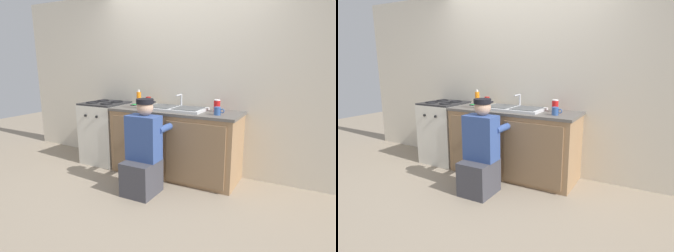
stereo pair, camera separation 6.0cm
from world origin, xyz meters
TOP-DOWN VIEW (x-y plane):
  - ground_plane at (0.00, 0.00)m, footprint 12.00×12.00m
  - back_wall at (0.00, 0.65)m, footprint 6.00×0.10m
  - counter_cabinet at (0.00, 0.29)m, footprint 1.70×0.62m
  - countertop at (0.00, 0.30)m, footprint 1.74×0.62m
  - sink_double_basin at (0.00, 0.30)m, footprint 0.80×0.44m
  - stove_range at (-1.18, 0.30)m, footprint 0.59×0.62m
  - plumber_person at (-0.08, -0.36)m, footprint 0.42×0.61m
  - soda_cup_red at (0.53, 0.41)m, footprint 0.08×0.08m
  - condiment_jar at (-0.50, 0.44)m, footprint 0.07×0.07m
  - coffee_mug at (0.61, 0.19)m, footprint 0.13×0.08m
  - soap_bottle_orange at (-0.49, 0.18)m, footprint 0.06×0.06m
  - cell_phone at (-0.70, 0.40)m, footprint 0.07×0.14m

SIDE VIEW (x-z plane):
  - ground_plane at x=0.00m, z-range 0.00..0.00m
  - counter_cabinet at x=0.00m, z-range 0.00..0.87m
  - plumber_person at x=-0.08m, z-range -0.09..1.01m
  - stove_range at x=-1.18m, z-range 0.00..0.93m
  - countertop at x=0.00m, z-range 0.87..0.90m
  - cell_phone at x=-0.70m, z-range 0.90..0.91m
  - sink_double_basin at x=0.00m, z-range 0.82..1.01m
  - coffee_mug at x=0.61m, z-range 0.90..1.00m
  - condiment_jar at x=-0.50m, z-range 0.90..1.03m
  - soda_cup_red at x=0.53m, z-range 0.90..1.05m
  - soap_bottle_orange at x=-0.49m, z-range 0.89..1.14m
  - back_wall at x=0.00m, z-range 0.00..2.50m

